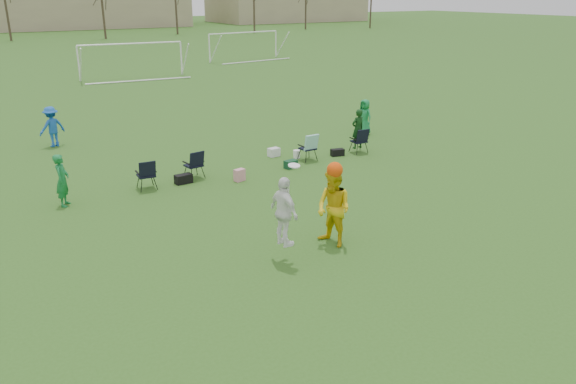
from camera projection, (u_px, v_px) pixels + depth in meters
ground at (364, 265)px, 12.90m from camera, size 260.00×260.00×0.00m
fielder_green_near at (62, 180)px, 16.22m from camera, size 0.58×0.67×1.56m
fielder_blue at (52, 127)px, 22.46m from camera, size 1.19×0.92×1.63m
fielder_green_far at (365, 117)px, 24.43m from camera, size 0.63×0.84×1.54m
center_contest at (319, 208)px, 13.29m from camera, size 2.21×1.25×2.36m
sideline_setup at (277, 152)px, 20.07m from camera, size 9.03×2.30×1.69m
goal_mid at (131, 51)px, 40.04m from camera, size 7.40×0.63×2.46m
goal_right at (244, 38)px, 50.67m from camera, size 7.35×1.14×2.46m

